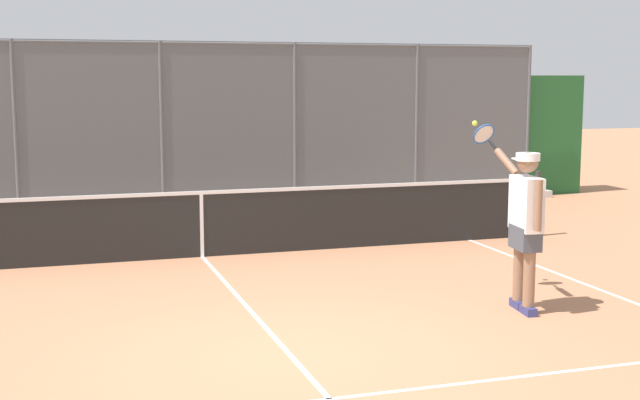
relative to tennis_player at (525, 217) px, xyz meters
The scene contains 4 objects.
ground_plane 3.15m from the tennis_player, 14.20° to the left, with size 60.00×60.00×0.00m, color #B27551.
fence_backdrop 9.25m from the tennis_player, 71.85° to the right, with size 18.57×1.37×3.25m.
tennis_net 4.94m from the tennis_player, 54.10° to the right, with size 11.08×0.09×1.07m.
tennis_player is the anchor object (origin of this frame).
Camera 1 is at (2.10, 7.54, 2.57)m, focal length 48.79 mm.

